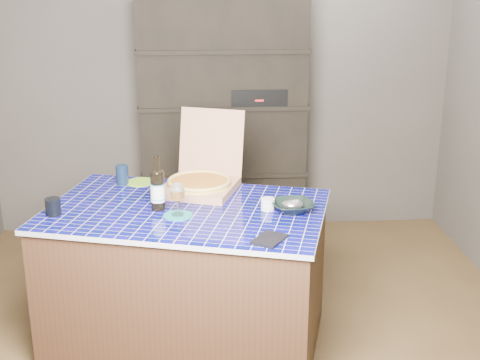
{
  "coord_description": "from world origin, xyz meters",
  "views": [
    {
      "loc": [
        -0.21,
        -3.3,
        2.06
      ],
      "look_at": [
        0.02,
        0.0,
        0.96
      ],
      "focal_mm": 50.0,
      "sensor_mm": 36.0,
      "label": 1
    }
  ],
  "objects": [
    {
      "name": "room",
      "position": [
        0.0,
        0.0,
        1.25
      ],
      "size": [
        3.5,
        3.5,
        3.5
      ],
      "color": "brown",
      "rests_on": "ground"
    },
    {
      "name": "shelving_unit",
      "position": [
        0.0,
        1.53,
        0.9
      ],
      "size": [
        1.2,
        0.41,
        1.8
      ],
      "color": "black",
      "rests_on": "floor"
    },
    {
      "name": "kitchen_island",
      "position": [
        -0.27,
        0.02,
        0.4
      ],
      "size": [
        1.65,
        1.28,
        0.8
      ],
      "rotation": [
        0.0,
        0.0,
        -0.27
      ],
      "color": "#3F2218",
      "rests_on": "floor"
    },
    {
      "name": "pizza_box",
      "position": [
        -0.18,
        0.31,
        0.86
      ],
      "size": [
        0.52,
        0.58,
        0.42
      ],
      "rotation": [
        0.0,
        0.0,
        -0.34
      ],
      "color": "tan",
      "rests_on": "kitchen_island"
    },
    {
      "name": "mead_bottle",
      "position": [
        -0.41,
        0.02,
        0.92
      ],
      "size": [
        0.08,
        0.08,
        0.29
      ],
      "color": "black",
      "rests_on": "kitchen_island"
    },
    {
      "name": "teal_trivet",
      "position": [
        -0.31,
        -0.09,
        0.8
      ],
      "size": [
        0.15,
        0.15,
        0.01
      ],
      "primitive_type": "cylinder",
      "color": "#167272",
      "rests_on": "kitchen_island"
    },
    {
      "name": "wine_glass",
      "position": [
        -0.31,
        -0.09,
        0.93
      ],
      "size": [
        0.08,
        0.08,
        0.18
      ],
      "color": "white",
      "rests_on": "teal_trivet"
    },
    {
      "name": "tumbler",
      "position": [
        -0.95,
        -0.02,
        0.85
      ],
      "size": [
        0.08,
        0.08,
        0.09
      ],
      "primitive_type": "cylinder",
      "color": "black",
      "rests_on": "kitchen_island"
    },
    {
      "name": "dvd_case",
      "position": [
        0.13,
        -0.43,
        0.81
      ],
      "size": [
        0.19,
        0.21,
        0.01
      ],
      "primitive_type": "cube",
      "rotation": [
        0.0,
        0.0,
        -0.58
      ],
      "color": "black",
      "rests_on": "kitchen_island"
    },
    {
      "name": "bowl",
      "position": [
        0.29,
        -0.06,
        0.83
      ],
      "size": [
        0.25,
        0.25,
        0.05
      ],
      "primitive_type": "imported",
      "rotation": [
        0.0,
        0.0,
        0.15
      ],
      "color": "black",
      "rests_on": "kitchen_island"
    },
    {
      "name": "foil_contents",
      "position": [
        0.29,
        -0.06,
        0.84
      ],
      "size": [
        0.11,
        0.1,
        0.05
      ],
      "primitive_type": "ellipsoid",
      "color": "silver",
      "rests_on": "bowl"
    },
    {
      "name": "white_jar",
      "position": [
        0.17,
        -0.03,
        0.83
      ],
      "size": [
        0.07,
        0.07,
        0.06
      ],
      "primitive_type": "cylinder",
      "color": "silver",
      "rests_on": "kitchen_island"
    },
    {
      "name": "navy_cup",
      "position": [
        -0.64,
        0.45,
        0.86
      ],
      "size": [
        0.07,
        0.07,
        0.11
      ],
      "primitive_type": "cylinder",
      "color": "black",
      "rests_on": "kitchen_island"
    },
    {
      "name": "green_trivet",
      "position": [
        -0.54,
        0.47,
        0.8
      ],
      "size": [
        0.17,
        0.17,
        0.01
      ],
      "primitive_type": "cylinder",
      "color": "#72B025",
      "rests_on": "kitchen_island"
    }
  ]
}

